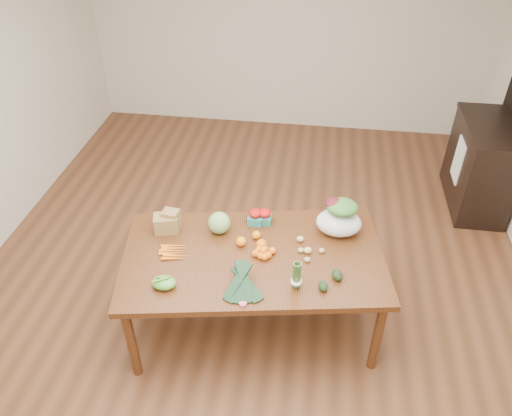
# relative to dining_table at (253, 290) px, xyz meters

# --- Properties ---
(floor) EXTENTS (6.00, 6.00, 0.00)m
(floor) POSITION_rel_dining_table_xyz_m (-0.10, 0.55, -0.38)
(floor) COLOR brown
(floor) RESTS_ON ground
(room_walls) EXTENTS (5.02, 6.02, 2.70)m
(room_walls) POSITION_rel_dining_table_xyz_m (-0.10, 0.55, 0.97)
(room_walls) COLOR beige
(room_walls) RESTS_ON floor
(dining_table) EXTENTS (2.09, 1.39, 0.75)m
(dining_table) POSITION_rel_dining_table_xyz_m (0.00, 0.00, 0.00)
(dining_table) COLOR #542C13
(dining_table) RESTS_ON floor
(cabinet) EXTENTS (0.52, 1.02, 0.94)m
(cabinet) POSITION_rel_dining_table_xyz_m (2.12, 2.01, 0.10)
(cabinet) COLOR black
(cabinet) RESTS_ON floor
(dish_towel) EXTENTS (0.02, 0.28, 0.45)m
(dish_towel) POSITION_rel_dining_table_xyz_m (1.86, 1.95, 0.18)
(dish_towel) COLOR white
(dish_towel) RESTS_ON cabinet
(paper_bag) EXTENTS (0.28, 0.24, 0.17)m
(paper_bag) POSITION_rel_dining_table_xyz_m (-0.72, 0.19, 0.46)
(paper_bag) COLOR olive
(paper_bag) RESTS_ON dining_table
(cabbage) EXTENTS (0.17, 0.17, 0.17)m
(cabbage) POSITION_rel_dining_table_xyz_m (-0.30, 0.24, 0.46)
(cabbage) COLOR #83B568
(cabbage) RESTS_ON dining_table
(strawberry_basket_a) EXTENTS (0.13, 0.13, 0.10)m
(strawberry_basket_a) POSITION_rel_dining_table_xyz_m (-0.04, 0.38, 0.43)
(strawberry_basket_a) COLOR red
(strawberry_basket_a) RESTS_ON dining_table
(strawberry_basket_b) EXTENTS (0.12, 0.12, 0.10)m
(strawberry_basket_b) POSITION_rel_dining_table_xyz_m (0.03, 0.40, 0.42)
(strawberry_basket_b) COLOR red
(strawberry_basket_b) RESTS_ON dining_table
(orange_a) EXTENTS (0.08, 0.08, 0.08)m
(orange_a) POSITION_rel_dining_table_xyz_m (-0.11, 0.10, 0.41)
(orange_a) COLOR orange
(orange_a) RESTS_ON dining_table
(orange_b) EXTENTS (0.07, 0.07, 0.07)m
(orange_b) POSITION_rel_dining_table_xyz_m (-0.00, 0.19, 0.41)
(orange_b) COLOR orange
(orange_b) RESTS_ON dining_table
(orange_c) EXTENTS (0.09, 0.09, 0.09)m
(orange_c) POSITION_rel_dining_table_xyz_m (0.05, 0.08, 0.42)
(orange_c) COLOR #F05A0E
(orange_c) RESTS_ON dining_table
(mandarin_cluster) EXTENTS (0.21, 0.21, 0.09)m
(mandarin_cluster) POSITION_rel_dining_table_xyz_m (0.08, -0.00, 0.42)
(mandarin_cluster) COLOR orange
(mandarin_cluster) RESTS_ON dining_table
(carrots) EXTENTS (0.25, 0.22, 0.03)m
(carrots) POSITION_rel_dining_table_xyz_m (-0.58, -0.06, 0.39)
(carrots) COLOR #D85712
(carrots) RESTS_ON dining_table
(snap_pea_bag) EXTENTS (0.17, 0.13, 0.08)m
(snap_pea_bag) POSITION_rel_dining_table_xyz_m (-0.56, -0.40, 0.41)
(snap_pea_bag) COLOR #589C35
(snap_pea_bag) RESTS_ON dining_table
(kale_bunch) EXTENTS (0.38, 0.45, 0.16)m
(kale_bunch) POSITION_rel_dining_table_xyz_m (-0.02, -0.39, 0.45)
(kale_bunch) COLOR black
(kale_bunch) RESTS_ON dining_table
(asparagus_bundle) EXTENTS (0.10, 0.13, 0.26)m
(asparagus_bundle) POSITION_rel_dining_table_xyz_m (0.34, -0.29, 0.50)
(asparagus_bundle) COLOR #497D39
(asparagus_bundle) RESTS_ON dining_table
(potato_a) EXTENTS (0.05, 0.04, 0.04)m
(potato_a) POSITION_rel_dining_table_xyz_m (0.35, 0.08, 0.39)
(potato_a) COLOR tan
(potato_a) RESTS_ON dining_table
(potato_b) EXTENTS (0.05, 0.04, 0.04)m
(potato_b) POSITION_rel_dining_table_xyz_m (0.40, -0.01, 0.39)
(potato_b) COLOR tan
(potato_b) RESTS_ON dining_table
(potato_c) EXTENTS (0.06, 0.05, 0.05)m
(potato_c) POSITION_rel_dining_table_xyz_m (0.40, 0.08, 0.40)
(potato_c) COLOR #DACD7E
(potato_c) RESTS_ON dining_table
(potato_d) EXTENTS (0.06, 0.05, 0.05)m
(potato_d) POSITION_rel_dining_table_xyz_m (0.33, 0.21, 0.40)
(potato_d) COLOR #CDB976
(potato_d) RESTS_ON dining_table
(potato_e) EXTENTS (0.05, 0.04, 0.04)m
(potato_e) POSITION_rel_dining_table_xyz_m (0.50, 0.10, 0.39)
(potato_e) COLOR tan
(potato_e) RESTS_ON dining_table
(avocado_a) EXTENTS (0.09, 0.11, 0.06)m
(avocado_a) POSITION_rel_dining_table_xyz_m (0.52, -0.27, 0.41)
(avocado_a) COLOR black
(avocado_a) RESTS_ON dining_table
(avocado_b) EXTENTS (0.10, 0.12, 0.07)m
(avocado_b) POSITION_rel_dining_table_xyz_m (0.62, -0.15, 0.41)
(avocado_b) COLOR black
(avocado_b) RESTS_ON dining_table
(salad_bag) EXTENTS (0.40, 0.32, 0.27)m
(salad_bag) POSITION_rel_dining_table_xyz_m (0.62, 0.36, 0.51)
(salad_bag) COLOR silver
(salad_bag) RESTS_ON dining_table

